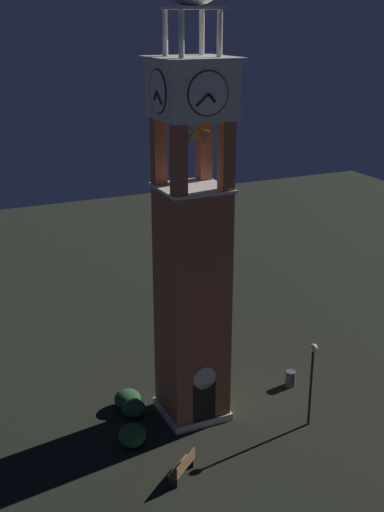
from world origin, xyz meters
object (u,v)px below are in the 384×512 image
clock_tower (192,253)px  trash_bin (291,378)px  lamp_post (312,370)px  park_bench (183,466)px

clock_tower → trash_bin: (5.60, 0.11, -7.68)m
clock_tower → lamp_post: bearing=-35.3°
park_bench → lamp_post: 7.25m
lamp_post → trash_bin: size_ratio=5.19×
clock_tower → trash_bin: bearing=1.1°
lamp_post → clock_tower: bearing=144.7°
trash_bin → park_bench: bearing=-151.7°
clock_tower → park_bench: clock_tower is taller
lamp_post → trash_bin: 4.25m
lamp_post → park_bench: bearing=-171.8°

